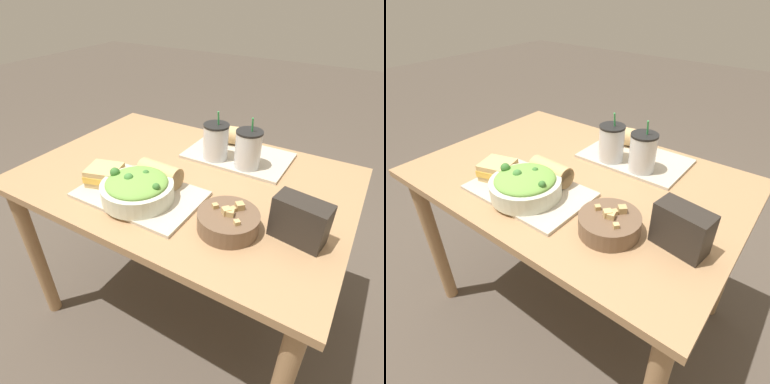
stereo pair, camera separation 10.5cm
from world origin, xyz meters
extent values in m
plane|color=#4C4238|center=(0.00, 0.00, 0.00)|extent=(12.00, 12.00, 0.00)
cube|color=#A37A51|center=(0.00, 0.00, 0.76)|extent=(1.25, 0.87, 0.03)
cylinder|color=#A37A51|center=(-0.56, -0.37, 0.37)|extent=(0.06, 0.06, 0.74)
cylinder|color=#A37A51|center=(-0.56, 0.37, 0.37)|extent=(0.06, 0.06, 0.74)
cylinder|color=#A37A51|center=(0.56, 0.37, 0.37)|extent=(0.06, 0.06, 0.74)
cube|color=#BCB29E|center=(-0.06, -0.20, 0.78)|extent=(0.43, 0.27, 0.01)
cube|color=#BCB29E|center=(0.11, 0.25, 0.78)|extent=(0.43, 0.27, 0.01)
cylinder|color=beige|center=(-0.04, -0.23, 0.81)|extent=(0.25, 0.25, 0.06)
ellipsoid|color=#6B9E42|center=(-0.04, -0.23, 0.85)|extent=(0.21, 0.21, 0.04)
sphere|color=#38702D|center=(-0.04, -0.19, 0.86)|extent=(0.02, 0.02, 0.02)
sphere|color=#38702D|center=(-0.13, -0.24, 0.87)|extent=(0.03, 0.03, 0.03)
sphere|color=#38702D|center=(0.04, -0.24, 0.86)|extent=(0.02, 0.02, 0.02)
sphere|color=#427F38|center=(-0.06, -0.24, 0.87)|extent=(0.03, 0.03, 0.03)
cube|color=beige|center=(-0.05, -0.24, 0.86)|extent=(0.04, 0.06, 0.01)
cube|color=beige|center=(-0.05, -0.22, 0.86)|extent=(0.05, 0.05, 0.01)
cylinder|color=brown|center=(0.28, -0.20, 0.80)|extent=(0.19, 0.19, 0.06)
cylinder|color=brown|center=(0.28, -0.20, 0.82)|extent=(0.17, 0.17, 0.01)
cube|color=tan|center=(0.32, -0.24, 0.84)|extent=(0.02, 0.02, 0.02)
cube|color=tan|center=(0.28, -0.21, 0.84)|extent=(0.03, 0.03, 0.02)
cube|color=tan|center=(0.30, -0.17, 0.84)|extent=(0.03, 0.03, 0.02)
cube|color=tan|center=(0.29, -0.19, 0.84)|extent=(0.02, 0.02, 0.02)
cube|color=tan|center=(0.23, -0.20, 0.84)|extent=(0.02, 0.02, 0.02)
cube|color=tan|center=(0.29, -0.21, 0.84)|extent=(0.03, 0.03, 0.02)
cube|color=tan|center=(-0.21, -0.21, 0.79)|extent=(0.14, 0.13, 0.02)
cube|color=#EFB742|center=(-0.21, -0.21, 0.82)|extent=(0.15, 0.14, 0.02)
cube|color=tan|center=(-0.21, -0.21, 0.84)|extent=(0.14, 0.13, 0.02)
cylinder|color=tan|center=(-0.04, -0.11, 0.82)|extent=(0.16, 0.08, 0.08)
cylinder|color=beige|center=(0.04, -0.11, 0.82)|extent=(0.01, 0.07, 0.07)
cylinder|color=tan|center=(0.07, 0.34, 0.82)|extent=(0.13, 0.10, 0.08)
cylinder|color=beige|center=(0.13, 0.35, 0.82)|extent=(0.02, 0.07, 0.07)
cylinder|color=silver|center=(0.04, 0.17, 0.85)|extent=(0.10, 0.10, 0.14)
cylinder|color=black|center=(0.04, 0.17, 0.85)|extent=(0.09, 0.09, 0.11)
cylinder|color=black|center=(0.04, 0.17, 0.93)|extent=(0.10, 0.10, 0.01)
cylinder|color=green|center=(0.05, 0.17, 0.95)|extent=(0.01, 0.02, 0.06)
cylinder|color=silver|center=(0.18, 0.17, 0.86)|extent=(0.10, 0.10, 0.14)
cylinder|color=#701E47|center=(0.18, 0.17, 0.85)|extent=(0.09, 0.09, 0.12)
cylinder|color=black|center=(0.18, 0.17, 0.93)|extent=(0.10, 0.10, 0.01)
cylinder|color=green|center=(0.19, 0.17, 0.96)|extent=(0.01, 0.02, 0.06)
cube|color=#28231E|center=(0.47, -0.14, 0.84)|extent=(0.17, 0.10, 0.13)
camera|label=1|loc=(0.58, -0.91, 1.41)|focal=30.00mm
camera|label=2|loc=(0.66, -0.85, 1.41)|focal=30.00mm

